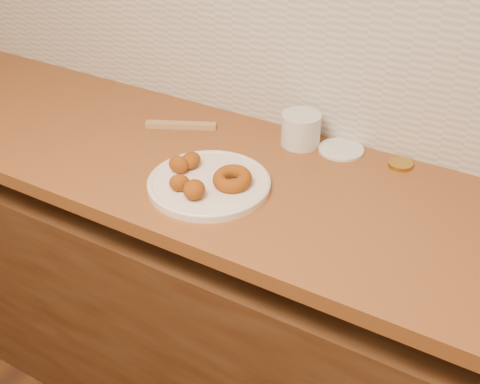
% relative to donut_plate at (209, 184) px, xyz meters
% --- Properties ---
extents(base_cabinet, '(3.60, 0.60, 0.77)m').
position_rel_donut_plate_xyz_m(base_cabinet, '(0.34, 0.10, -0.52)').
color(base_cabinet, brown).
rests_on(base_cabinet, floor).
extents(butcher_block, '(2.30, 0.62, 0.04)m').
position_rel_donut_plate_xyz_m(butcher_block, '(-0.31, 0.10, -0.03)').
color(butcher_block, brown).
rests_on(butcher_block, base_cabinet).
extents(backsplash, '(3.60, 0.02, 0.60)m').
position_rel_donut_plate_xyz_m(backsplash, '(0.34, 0.39, 0.29)').
color(backsplash, beige).
rests_on(backsplash, wall_back).
extents(donut_plate, '(0.30, 0.30, 0.02)m').
position_rel_donut_plate_xyz_m(donut_plate, '(0.00, 0.00, 0.00)').
color(donut_plate, silver).
rests_on(donut_plate, butcher_block).
extents(ring_donut, '(0.10, 0.10, 0.04)m').
position_rel_donut_plate_xyz_m(ring_donut, '(0.06, 0.02, 0.03)').
color(ring_donut, '#893803').
rests_on(ring_donut, donut_plate).
extents(fried_dough_chunks, '(0.16, 0.18, 0.04)m').
position_rel_donut_plate_xyz_m(fried_dough_chunks, '(-0.04, -0.03, 0.03)').
color(fried_dough_chunks, '#893803').
rests_on(fried_dough_chunks, donut_plate).
extents(plastic_tub, '(0.12, 0.12, 0.09)m').
position_rel_donut_plate_xyz_m(plastic_tub, '(0.10, 0.31, 0.04)').
color(plastic_tub, silver).
rests_on(plastic_tub, butcher_block).
extents(tub_lid, '(0.14, 0.14, 0.01)m').
position_rel_donut_plate_xyz_m(tub_lid, '(0.21, 0.33, -0.00)').
color(tub_lid, silver).
rests_on(tub_lid, butcher_block).
extents(brass_jar_lid, '(0.07, 0.07, 0.01)m').
position_rel_donut_plate_xyz_m(brass_jar_lid, '(0.38, 0.33, -0.00)').
color(brass_jar_lid, '#AD892D').
rests_on(brass_jar_lid, butcher_block).
extents(wooden_utensil, '(0.19, 0.11, 0.02)m').
position_rel_donut_plate_xyz_m(wooden_utensil, '(-0.24, 0.22, -0.00)').
color(wooden_utensil, '#A88253').
rests_on(wooden_utensil, butcher_block).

